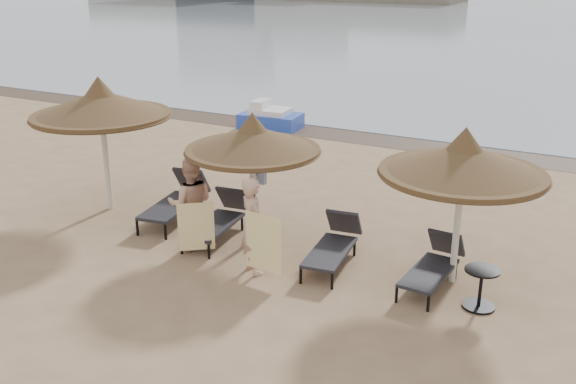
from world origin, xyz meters
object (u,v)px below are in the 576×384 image
object	(u,v)px
palapa_left	(101,105)
lounger_far_left	(177,199)
side_table	(480,290)
pedal_boat	(270,118)
lounger_far_right	(434,264)
person_right	(253,218)
lounger_near_left	(220,218)
palapa_center	(253,140)
person_left	(191,197)
palapa_right	(463,161)
lounger_near_right	(334,243)

from	to	relation	value
palapa_left	lounger_far_left	world-z (taller)	palapa_left
side_table	pedal_boat	bearing A→B (deg)	135.26
side_table	lounger_far_right	bearing A→B (deg)	152.09
palapa_left	lounger_far_left	distance (m)	2.56
side_table	person_right	distance (m)	3.94
person_right	lounger_far_right	bearing A→B (deg)	-124.21
lounger_near_left	pedal_boat	xyz separation A→B (m)	(-3.47, 8.17, -0.05)
lounger_far_left	lounger_near_left	bearing A→B (deg)	-25.77
palapa_center	person_right	size ratio (longest dim) A/B	1.27
palapa_center	person_left	world-z (taller)	palapa_center
lounger_near_left	pedal_boat	bearing A→B (deg)	106.31
lounger_far_left	lounger_far_right	distance (m)	5.72
palapa_left	lounger_far_left	xyz separation A→B (m)	(1.66, 0.28, -1.93)
palapa_center	side_table	size ratio (longest dim) A/B	3.90
lounger_near_left	person_left	distance (m)	1.01
palapa_right	lounger_far_right	size ratio (longest dim) A/B	1.51
palapa_right	person_left	xyz separation A→B (m)	(-4.76, -0.98, -1.13)
person_left	pedal_boat	world-z (taller)	person_left
lounger_far_right	pedal_boat	xyz separation A→B (m)	(-7.82, 8.15, -0.02)
lounger_far_right	side_table	xyz separation A→B (m)	(0.88, -0.47, -0.04)
palapa_right	pedal_boat	size ratio (longest dim) A/B	1.34
lounger_near_right	pedal_boat	size ratio (longest dim) A/B	0.94
pedal_boat	palapa_center	bearing A→B (deg)	-67.69
lounger_near_right	palapa_left	bearing A→B (deg)	171.58
palapa_center	person_right	world-z (taller)	palapa_center
lounger_near_right	side_table	world-z (taller)	lounger_near_right
lounger_far_right	person_right	bearing A→B (deg)	-156.09
side_table	person_left	world-z (taller)	person_left
pedal_boat	palapa_left	bearing A→B (deg)	-92.01
palapa_left	lounger_far_right	xyz separation A→B (m)	(7.37, -0.10, -2.00)
palapa_center	lounger_far_left	distance (m)	2.65
palapa_right	palapa_center	bearing A→B (deg)	-178.42
palapa_center	side_table	distance (m)	4.87
palapa_center	side_table	xyz separation A→B (m)	(4.51, -0.58, -1.74)
palapa_left	lounger_far_left	size ratio (longest dim) A/B	1.36
palapa_right	person_left	size ratio (longest dim) A/B	1.31
palapa_left	person_right	bearing A→B (deg)	-14.71
lounger_far_right	palapa_center	bearing A→B (deg)	-177.71
lounger_far_right	person_left	xyz separation A→B (m)	(-4.49, -0.76, 0.69)
palapa_right	lounger_near_right	size ratio (longest dim) A/B	1.43
palapa_center	person_right	distance (m)	1.71
palapa_center	lounger_near_left	world-z (taller)	palapa_center
pedal_boat	lounger_far_right	bearing A→B (deg)	-51.39
palapa_right	lounger_far_right	bearing A→B (deg)	-141.10
side_table	person_right	xyz separation A→B (m)	(-3.82, -0.60, 0.71)
lounger_far_right	side_table	size ratio (longest dim) A/B	2.73
palapa_center	lounger_far_right	xyz separation A→B (m)	(3.63, -0.11, -1.70)
person_right	side_table	bearing A→B (deg)	-135.16
person_left	pedal_boat	bearing A→B (deg)	-103.58
lounger_far_left	lounger_near_left	distance (m)	1.41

